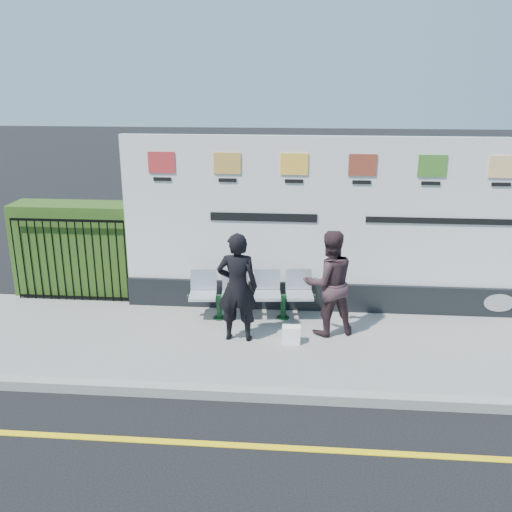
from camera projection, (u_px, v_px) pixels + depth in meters
The scene contains 12 objects.
ground at pixel (335, 451), 6.45m from camera, with size 80.00×80.00×0.00m, color black.
pavement at pixel (328, 346), 8.80m from camera, with size 14.00×3.00×0.12m, color gray.
kerb at pixel (332, 398), 7.38m from camera, with size 14.00×0.18×0.14m, color gray.
yellow_line at pixel (335, 451), 6.45m from camera, with size 14.00×0.10×0.01m, color yellow.
billboard at pixel (358, 238), 9.63m from camera, with size 8.00×0.30×3.00m.
hedge at pixel (79, 248), 10.61m from camera, with size 2.35×0.70×1.70m, color #2D4E17.
railing at pixel (70, 260), 10.20m from camera, with size 2.05×0.06×1.54m, color black, non-canonical shape.
bench at pixel (251, 306), 9.59m from camera, with size 2.06×0.54×0.44m, color silver, non-canonical shape.
woman_left at pixel (237, 287), 8.65m from camera, with size 0.63×0.41×1.72m, color black.
woman_right at pixel (329, 283), 8.86m from camera, with size 0.82×0.64×1.69m, color #362328.
handbag_brown at pixel (235, 289), 9.49m from camera, with size 0.24×0.10×0.19m, color black.
carrier_bag_white at pixel (291, 335), 8.73m from camera, with size 0.28×0.17×0.28m, color white.
Camera 1 is at (-0.42, -5.52, 4.08)m, focal length 40.00 mm.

